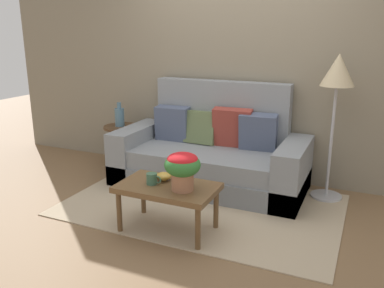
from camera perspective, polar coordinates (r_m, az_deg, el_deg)
The scene contains 11 objects.
ground_plane at distance 4.03m, azimuth 1.12°, elevation -8.93°, with size 14.00×14.00×0.00m, color brown.
wall_back at distance 4.72m, azimuth 6.69°, elevation 12.07°, with size 6.40×0.12×2.78m, color gray.
area_rug at distance 4.08m, azimuth 1.43°, elevation -8.57°, with size 2.65×1.69×0.01m, color tan.
couch at distance 4.51m, azimuth 2.75°, elevation -1.67°, with size 2.09×0.93×1.13m.
coffee_table at distance 3.47m, azimuth -3.45°, elevation -6.60°, with size 0.84×0.50×0.42m.
side_table at distance 5.18m, azimuth -9.80°, elevation 0.78°, with size 0.46×0.46×0.53m.
floor_lamp at distance 4.18m, azimuth 19.76°, elevation 8.10°, with size 0.33×0.33×1.48m.
potted_plant at distance 3.28m, azimuth -1.35°, elevation -3.19°, with size 0.30×0.30×0.32m.
coffee_mug at distance 3.46m, azimuth -5.65°, elevation -4.91°, with size 0.14×0.09×0.10m.
snack_bowl at distance 3.55m, azimuth -4.01°, elevation -4.54°, with size 0.14×0.14×0.07m.
table_vase at distance 5.11m, azimuth -10.18°, elevation 3.83°, with size 0.12×0.12×0.30m.
Camera 1 is at (1.43, -3.37, 1.70)m, focal length 37.82 mm.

